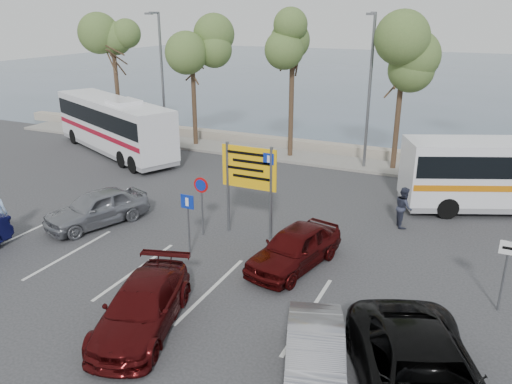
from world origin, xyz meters
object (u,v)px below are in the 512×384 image
at_px(direction_sign, 249,175).
at_px(suv_black, 424,382).
at_px(car_silver_b, 315,357).
at_px(car_silver_a, 97,208).
at_px(pedestrian_far, 404,207).
at_px(street_lamp_left, 161,72).
at_px(street_lamp_right, 370,84).
at_px(car_maroon, 142,307).
at_px(car_red, 295,248).
at_px(coach_bus_left, 114,127).

relative_size(direction_sign, suv_black, 0.63).
height_order(suv_black, car_silver_b, suv_black).
bearing_deg(car_silver_a, direction_sign, 36.32).
bearing_deg(pedestrian_far, street_lamp_left, 44.69).
relative_size(street_lamp_right, car_silver_a, 1.92).
bearing_deg(car_maroon, direction_sign, 73.63).
bearing_deg(car_silver_a, car_red, 20.54).
height_order(street_lamp_right, car_silver_b, street_lamp_right).
bearing_deg(car_silver_b, car_red, 96.89).
distance_m(car_silver_a, pedestrian_far, 12.31).
relative_size(street_lamp_right, coach_bus_left, 0.72).
relative_size(car_silver_a, suv_black, 0.74).
relative_size(coach_bus_left, car_maroon, 2.49).
xyz_separation_m(street_lamp_right, suv_black, (5.30, -17.02, -3.81)).
distance_m(car_maroon, suv_black, 7.30).
relative_size(street_lamp_left, direction_sign, 2.23).
relative_size(car_silver_b, pedestrian_far, 2.33).
bearing_deg(suv_black, car_silver_b, 157.01).
relative_size(street_lamp_left, car_maroon, 1.80).
xyz_separation_m(street_lamp_left, pedestrian_far, (16.24, -7.02, -3.78)).
bearing_deg(direction_sign, car_silver_a, -164.22).
distance_m(street_lamp_left, direction_sign, 15.24).
bearing_deg(pedestrian_far, car_red, 129.30).
distance_m(car_silver_a, car_maroon, 7.81).
height_order(street_lamp_left, street_lamp_right, same).
bearing_deg(car_red, direction_sign, 158.48).
height_order(street_lamp_left, suv_black, street_lamp_left).
xyz_separation_m(street_lamp_right, coach_bus_left, (-14.56, -3.02, -3.00)).
relative_size(street_lamp_left, street_lamp_right, 1.00).
height_order(car_red, suv_black, suv_black).
height_order(car_silver_b, pedestrian_far, pedestrian_far).
xyz_separation_m(street_lamp_right, pedestrian_far, (3.24, -7.02, -3.78)).
distance_m(direction_sign, car_silver_b, 8.49).
distance_m(street_lamp_left, car_red, 18.49).
xyz_separation_m(coach_bus_left, pedestrian_far, (17.80, -4.00, -0.78)).
distance_m(street_lamp_right, direction_sign, 10.73).
height_order(street_lamp_left, direction_sign, street_lamp_left).
xyz_separation_m(street_lamp_left, car_red, (13.50, -12.02, -3.90)).
distance_m(suv_black, car_silver_b, 2.41).
height_order(car_maroon, suv_black, suv_black).
relative_size(suv_black, pedestrian_far, 3.44).
height_order(direction_sign, suv_black, direction_sign).
xyz_separation_m(street_lamp_left, suv_black, (18.30, -17.02, -3.81)).
xyz_separation_m(street_lamp_left, direction_sign, (11.00, -10.32, -2.17)).
bearing_deg(street_lamp_left, direction_sign, -43.17).
xyz_separation_m(street_lamp_left, street_lamp_right, (13.00, 0.00, 0.00)).
bearing_deg(coach_bus_left, street_lamp_right, 11.72).
relative_size(direction_sign, coach_bus_left, 0.33).
distance_m(street_lamp_right, pedestrian_far, 8.61).
distance_m(street_lamp_right, car_red, 12.65).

